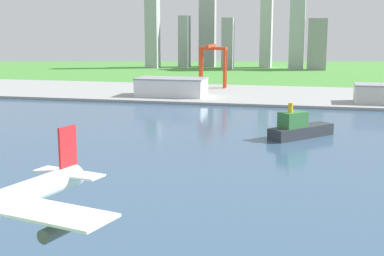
# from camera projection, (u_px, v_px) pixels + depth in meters

# --- Properties ---
(ground_plane) EXTENTS (2400.00, 2400.00, 0.00)m
(ground_plane) POSITION_uv_depth(u_px,v_px,m) (215.00, 136.00, 315.34)
(ground_plane) COLOR #478C3A
(water_bay) EXTENTS (840.00, 360.00, 0.15)m
(water_bay) POSITION_uv_depth(u_px,v_px,m) (192.00, 160.00, 257.89)
(water_bay) COLOR #385675
(water_bay) RESTS_ON ground
(industrial_pier) EXTENTS (840.00, 140.00, 2.50)m
(industrial_pier) POSITION_uv_depth(u_px,v_px,m) (254.00, 95.00, 496.99)
(industrial_pier) COLOR #969A98
(industrial_pier) RESTS_ON ground
(container_barge) EXTENTS (36.77, 39.38, 20.72)m
(container_barge) POSITION_uv_depth(u_px,v_px,m) (299.00, 128.00, 308.74)
(container_barge) COLOR #2D3338
(container_barge) RESTS_ON water_bay
(port_crane_red) EXTENTS (26.85, 39.47, 43.17)m
(port_crane_red) POSITION_uv_depth(u_px,v_px,m) (213.00, 57.00, 537.58)
(port_crane_red) COLOR red
(port_crane_red) RESTS_ON industrial_pier
(warehouse_main) EXTENTS (60.88, 31.48, 15.91)m
(warehouse_main) POSITION_uv_depth(u_px,v_px,m) (171.00, 87.00, 478.35)
(warehouse_main) COLOR white
(warehouse_main) RESTS_ON industrial_pier
(warehouse_annex) EXTENTS (42.11, 27.30, 15.05)m
(warehouse_annex) POSITION_uv_depth(u_px,v_px,m) (381.00, 94.00, 433.51)
(warehouse_annex) COLOR silver
(warehouse_annex) RESTS_ON industrial_pier
(distant_skyline) EXTENTS (271.21, 64.28, 145.43)m
(distant_skyline) POSITION_uv_depth(u_px,v_px,m) (242.00, 32.00, 823.85)
(distant_skyline) COLOR #9FA0A5
(distant_skyline) RESTS_ON ground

